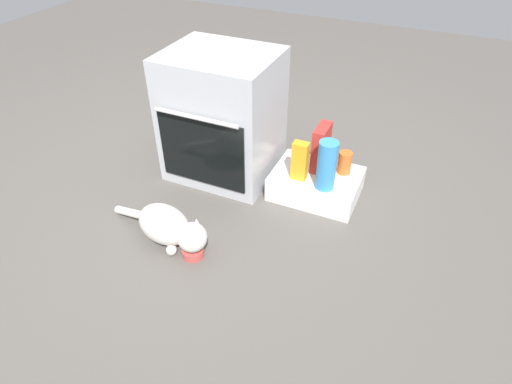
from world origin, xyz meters
name	(u,v)px	position (x,y,z in m)	size (l,w,h in m)	color
ground	(192,200)	(0.00, 0.00, 0.00)	(8.00, 8.00, 0.00)	#56514C
oven	(223,117)	(0.04, 0.38, 0.40)	(0.65, 0.59, 0.80)	#B7BABF
pantry_cabinet	(316,184)	(0.67, 0.37, 0.08)	(0.52, 0.39, 0.15)	white
food_bowl	(193,252)	(0.25, -0.40, 0.03)	(0.12, 0.12, 0.07)	#C64C47
cat	(169,227)	(0.10, -0.37, 0.12)	(0.68, 0.27, 0.23)	silver
juice_carton	(300,161)	(0.59, 0.29, 0.27)	(0.09, 0.06, 0.24)	orange
sauce_jar	(345,163)	(0.81, 0.45, 0.22)	(0.08, 0.08, 0.14)	#D16023
cereal_box	(321,148)	(0.66, 0.44, 0.29)	(0.07, 0.18, 0.28)	#B72D28
water_bottle	(327,165)	(0.75, 0.26, 0.30)	(0.11, 0.11, 0.30)	#388CD1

